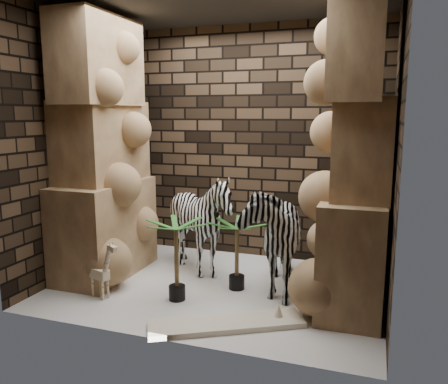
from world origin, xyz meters
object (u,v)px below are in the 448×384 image
at_px(palm_front, 237,254).
at_px(surfboard, 226,323).
at_px(palm_back, 177,260).
at_px(giraffe_toy, 99,267).
at_px(zebra_left, 201,228).
at_px(zebra_right, 271,226).

relative_size(palm_front, surfboard, 0.56).
bearing_deg(palm_back, giraffe_toy, -165.44).
xyz_separation_m(zebra_left, giraffe_toy, (-0.73, -0.99, -0.23)).
height_order(zebra_right, palm_back, zebra_right).
relative_size(zebra_left, giraffe_toy, 1.89).
height_order(zebra_right, surfboard, zebra_right).
relative_size(giraffe_toy, palm_back, 0.77).
bearing_deg(palm_front, surfboard, -78.65).
xyz_separation_m(giraffe_toy, surfboard, (1.45, -0.19, -0.30)).
distance_m(zebra_right, palm_front, 0.48).
bearing_deg(palm_back, zebra_left, 93.66).
height_order(zebra_right, giraffe_toy, zebra_right).
height_order(palm_front, palm_back, palm_back).
height_order(giraffe_toy, palm_front, palm_front).
relative_size(giraffe_toy, palm_front, 0.84).
bearing_deg(surfboard, zebra_right, 51.68).
distance_m(zebra_right, zebra_left, 0.90).
relative_size(zebra_right, surfboard, 1.00).
xyz_separation_m(zebra_right, palm_front, (-0.34, -0.15, -0.31)).
bearing_deg(giraffe_toy, zebra_left, 71.84).
bearing_deg(zebra_right, zebra_left, 157.24).
distance_m(zebra_left, palm_front, 0.65).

